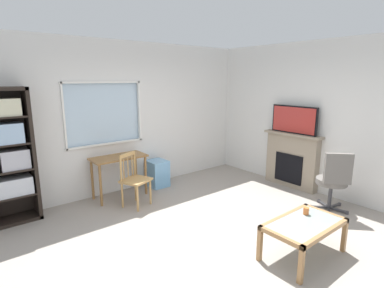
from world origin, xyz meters
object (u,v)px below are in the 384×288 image
sippy_cup (306,211)px  tv (294,120)px  plastic_drawer_unit (157,173)px  coffee_table (304,227)px  desk_under_window (119,163)px  wooden_chair (134,179)px  office_chair (334,179)px  fireplace (292,160)px

sippy_cup → tv: bearing=37.9°
plastic_drawer_unit → coffee_table: bearing=-89.0°
desk_under_window → plastic_drawer_unit: 0.91m
wooden_chair → desk_under_window: bearing=92.4°
desk_under_window → sippy_cup: size_ratio=10.65×
coffee_table → sippy_cup: 0.26m
wooden_chair → tv: 3.17m
wooden_chair → tv: bearing=-21.2°
office_chair → coffee_table: size_ratio=0.99×
wooden_chair → plastic_drawer_unit: wooden_chair is taller
tv → office_chair: tv is taller
desk_under_window → wooden_chair: 0.54m
wooden_chair → fireplace: (2.86, -1.10, 0.08)m
fireplace → office_chair: size_ratio=1.17×
tv → wooden_chair: bearing=158.8°
desk_under_window → office_chair: bearing=-48.9°
tv → office_chair: 1.43m
tv → fireplace: bearing=-0.0°
sippy_cup → plastic_drawer_unit: bearing=94.9°
office_chair → tv: bearing=65.5°
desk_under_window → coffee_table: desk_under_window is taller
plastic_drawer_unit → office_chair: bearing=-60.9°
plastic_drawer_unit → sippy_cup: (0.26, -3.05, 0.22)m
wooden_chair → plastic_drawer_unit: bearing=35.1°
desk_under_window → office_chair: size_ratio=0.96×
plastic_drawer_unit → sippy_cup: bearing=-85.1°
desk_under_window → office_chair: 3.60m
wooden_chair → plastic_drawer_unit: (0.81, 0.57, -0.20)m
office_chair → sippy_cup: bearing=-167.3°
coffee_table → plastic_drawer_unit: bearing=91.0°
desk_under_window → sippy_cup: (1.09, -3.00, -0.14)m
desk_under_window → fireplace: fireplace is taller
coffee_table → office_chair: bearing=14.9°
fireplace → tv: size_ratio=1.24×
plastic_drawer_unit → sippy_cup: size_ratio=5.76×
desk_under_window → wooden_chair: wooden_chair is taller
desk_under_window → office_chair: office_chair is taller
fireplace → sippy_cup: fireplace is taller
tv → office_chair: bearing=-114.5°
wooden_chair → coffee_table: bearing=-71.6°
desk_under_window → sippy_cup: bearing=-70.0°
plastic_drawer_unit → tv: 2.84m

